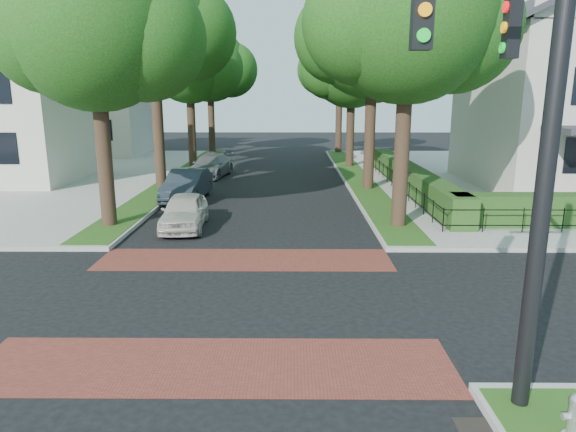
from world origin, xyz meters
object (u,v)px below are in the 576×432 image
object	(u,v)px
parked_car_front	(184,211)
parked_car_middle	(187,185)
traffic_signal	(532,113)
parked_car_rear	(211,166)
fire_hydrant	(576,418)

from	to	relation	value
parked_car_front	parked_car_middle	world-z (taller)	parked_car_middle
traffic_signal	parked_car_middle	world-z (taller)	traffic_signal
parked_car_front	parked_car_middle	size ratio (longest dim) A/B	0.86
parked_car_middle	parked_car_rear	xyz separation A→B (m)	(-0.00, 7.37, -0.05)
parked_car_front	fire_hydrant	size ratio (longest dim) A/B	4.91
traffic_signal	parked_car_rear	xyz separation A→B (m)	(-8.49, 24.19, -4.01)
parked_car_middle	parked_car_rear	world-z (taller)	parked_car_middle
parked_car_front	fire_hydrant	world-z (taller)	parked_car_front
traffic_signal	parked_car_rear	world-z (taller)	traffic_signal
parked_car_middle	traffic_signal	bearing A→B (deg)	-59.93
traffic_signal	parked_car_front	bearing A→B (deg)	123.24
traffic_signal	parked_car_middle	distance (m)	19.25
parked_car_rear	traffic_signal	bearing A→B (deg)	-62.34
parked_car_middle	parked_car_front	bearing A→B (deg)	-76.51
parked_car_middle	parked_car_rear	bearing A→B (deg)	93.30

